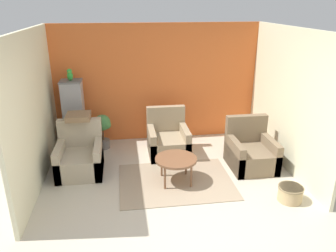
# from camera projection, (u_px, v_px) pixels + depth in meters

# --- Properties ---
(ground_plane) EXTENTS (20.00, 20.00, 0.00)m
(ground_plane) POSITION_uv_depth(u_px,v_px,m) (184.00, 226.00, 4.51)
(ground_plane) COLOR beige
(ground_plane) RESTS_ON ground
(wall_back_accent) EXTENTS (4.44, 0.06, 2.50)m
(wall_back_accent) POSITION_uv_depth(u_px,v_px,m) (157.00, 83.00, 7.03)
(wall_back_accent) COLOR orange
(wall_back_accent) RESTS_ON ground_plane
(wall_left) EXTENTS (0.06, 3.17, 2.50)m
(wall_left) POSITION_uv_depth(u_px,v_px,m) (33.00, 111.00, 5.24)
(wall_left) COLOR beige
(wall_left) RESTS_ON ground_plane
(wall_right) EXTENTS (0.06, 3.17, 2.50)m
(wall_right) POSITION_uv_depth(u_px,v_px,m) (290.00, 100.00, 5.83)
(wall_right) COLOR beige
(wall_right) RESTS_ON ground_plane
(area_rug) EXTENTS (1.92, 1.45, 0.01)m
(area_rug) POSITION_uv_depth(u_px,v_px,m) (176.00, 181.00, 5.62)
(area_rug) COLOR gray
(area_rug) RESTS_ON ground_plane
(coffee_table) EXTENTS (0.70, 0.70, 0.45)m
(coffee_table) POSITION_uv_depth(u_px,v_px,m) (176.00, 160.00, 5.47)
(coffee_table) COLOR brown
(coffee_table) RESTS_ON ground_plane
(armchair_left) EXTENTS (0.78, 0.86, 0.90)m
(armchair_left) POSITION_uv_depth(u_px,v_px,m) (80.00, 158.00, 5.86)
(armchair_left) COLOR tan
(armchair_left) RESTS_ON ground_plane
(armchair_right) EXTENTS (0.78, 0.86, 0.90)m
(armchair_right) POSITION_uv_depth(u_px,v_px,m) (250.00, 153.00, 6.05)
(armchair_right) COLOR #7A664C
(armchair_right) RESTS_ON ground_plane
(armchair_middle) EXTENTS (0.78, 0.86, 0.90)m
(armchair_middle) POSITION_uv_depth(u_px,v_px,m) (168.00, 141.00, 6.58)
(armchair_middle) COLOR #9E896B
(armchair_middle) RESTS_ON ground_plane
(birdcage) EXTENTS (0.51, 0.51, 1.46)m
(birdcage) POSITION_uv_depth(u_px,v_px,m) (74.00, 117.00, 6.63)
(birdcage) COLOR slate
(birdcage) RESTS_ON ground_plane
(parrot) EXTENTS (0.11, 0.20, 0.24)m
(parrot) POSITION_uv_depth(u_px,v_px,m) (70.00, 75.00, 6.32)
(parrot) COLOR green
(parrot) RESTS_ON birdcage
(potted_plant) EXTENTS (0.37, 0.33, 0.73)m
(potted_plant) POSITION_uv_depth(u_px,v_px,m) (103.00, 127.00, 6.75)
(potted_plant) COLOR #66605B
(potted_plant) RESTS_ON ground_plane
(wicker_basket) EXTENTS (0.38, 0.38, 0.24)m
(wicker_basket) POSITION_uv_depth(u_px,v_px,m) (290.00, 193.00, 5.04)
(wicker_basket) COLOR tan
(wicker_basket) RESTS_ON ground_plane
(throw_pillow) EXTENTS (0.42, 0.42, 0.10)m
(throw_pillow) POSITION_uv_depth(u_px,v_px,m) (78.00, 116.00, 5.91)
(throw_pillow) COLOR #846647
(throw_pillow) RESTS_ON armchair_left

